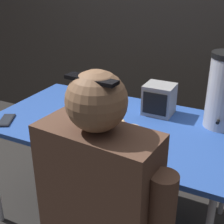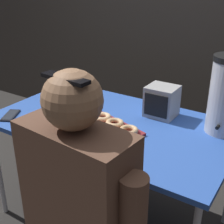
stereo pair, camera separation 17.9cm
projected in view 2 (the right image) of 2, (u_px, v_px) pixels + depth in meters
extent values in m
plane|color=#2D2B28|center=(112.00, 216.00, 2.11)|extent=(12.00, 12.00, 0.00)
cube|color=#38332D|center=(195.00, 7.00, 2.56)|extent=(6.00, 0.10, 2.49)
cube|color=#2D56B2|center=(112.00, 124.00, 1.82)|extent=(1.38, 0.81, 0.03)
cylinder|color=#ADADB2|center=(70.00, 127.00, 2.56)|extent=(0.03, 0.03, 0.69)
cube|color=maroon|center=(101.00, 126.00, 1.74)|extent=(0.51, 0.36, 0.02)
cube|color=maroon|center=(84.00, 128.00, 1.66)|extent=(0.44, 0.14, 0.04)
torus|color=tan|center=(76.00, 116.00, 1.81)|extent=(0.11, 0.11, 0.03)
torus|color=tan|center=(88.00, 122.00, 1.74)|extent=(0.11, 0.11, 0.03)
torus|color=#E2B481|center=(100.00, 129.00, 1.66)|extent=(0.11, 0.11, 0.03)
torus|color=#E5B784|center=(114.00, 136.00, 1.59)|extent=(0.14, 0.14, 0.03)
torus|color=#EDBF8C|center=(91.00, 111.00, 1.88)|extent=(0.12, 0.12, 0.03)
torus|color=#EDBF8C|center=(102.00, 117.00, 1.80)|extent=(0.15, 0.15, 0.03)
torus|color=tan|center=(115.00, 123.00, 1.73)|extent=(0.11, 0.11, 0.03)
torus|color=#DAAC79|center=(129.00, 130.00, 1.65)|extent=(0.14, 0.14, 0.03)
cylinder|color=black|center=(218.00, 126.00, 1.60)|extent=(0.02, 0.05, 0.02)
cube|color=black|center=(11.00, 115.00, 1.88)|extent=(0.13, 0.17, 0.01)
cube|color=#2D333D|center=(10.00, 115.00, 1.88)|extent=(0.12, 0.15, 0.00)
cube|color=#9E9E9E|center=(162.00, 101.00, 1.86)|extent=(0.18, 0.16, 0.18)
cube|color=black|center=(156.00, 106.00, 1.79)|extent=(0.14, 0.01, 0.13)
cube|color=brown|center=(78.00, 200.00, 1.17)|extent=(0.45, 0.23, 0.60)
sphere|color=#8E6647|center=(72.00, 100.00, 1.00)|extent=(0.20, 0.20, 0.20)
cube|color=black|center=(65.00, 78.00, 0.95)|extent=(0.18, 0.06, 0.01)
cylinder|color=brown|center=(36.00, 181.00, 1.32)|extent=(0.10, 0.10, 0.48)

